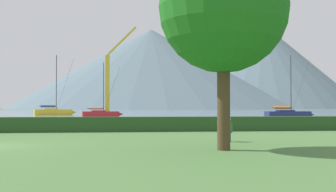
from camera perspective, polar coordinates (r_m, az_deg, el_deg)
harbor_water at (r=157.30m, az=-9.06°, el=-2.04°), size 320.00×246.00×0.00m
hedge_line at (r=31.68m, az=-16.87°, el=-3.57°), size 80.00×1.20×1.04m
sailboat_slip_0 at (r=96.99m, az=-14.59°, el=-1.96°), size 9.15×4.51×12.85m
sailboat_slip_2 at (r=70.67m, az=15.30°, el=-2.26°), size 7.83×2.41×9.80m
sailboat_slip_4 at (r=77.12m, az=-8.67°, el=-2.26°), size 7.30×3.00×9.46m
person_seated_viewer at (r=22.24m, az=7.88°, el=-4.13°), size 0.36×0.57×1.25m
park_tree at (r=18.45m, az=7.69°, el=12.18°), size 5.28×5.28×9.06m
dock_crane at (r=85.65m, az=-7.68°, el=1.00°), size 6.57×2.00×17.45m
distant_hill_west_ridge at (r=438.25m, az=12.22°, el=3.79°), size 184.57×184.57×82.63m
distant_hill_central_peak at (r=380.62m, az=-2.24°, el=3.50°), size 240.22×240.22×68.86m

